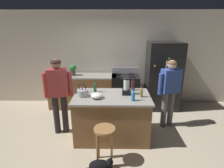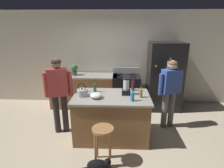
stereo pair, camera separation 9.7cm
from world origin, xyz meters
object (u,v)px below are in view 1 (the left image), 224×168
person_by_sink_right (170,88)px  bottle_olive_oil (95,88)px  potted_plant (73,69)px  tea_kettle (82,93)px  bottle_vinegar (141,93)px  mixing_bowl (97,96)px  refrigerator (163,76)px  person_by_island_left (58,90)px  bar_stool (105,136)px  stove_range (125,91)px  bottle_wine (133,85)px  blender_appliance (126,88)px  bottle_soda (133,96)px  kitchen_island (112,117)px  cat (101,165)px

person_by_sink_right → bottle_olive_oil: bearing=-170.8°
potted_plant → tea_kettle: potted_plant is taller
bottle_olive_oil → bottle_vinegar: bearing=-15.5°
mixing_bowl → tea_kettle: size_ratio=0.86×
refrigerator → person_by_sink_right: 1.04m
person_by_island_left → bar_stool: person_by_island_left is taller
stove_range → potted_plant: potted_plant is taller
tea_kettle → bottle_wine: bearing=19.7°
refrigerator → blender_appliance: 1.80m
bottle_wine → mixing_bowl: bottle_wine is taller
blender_appliance → potted_plant: bearing=134.0°
bottle_wine → stove_range: bearing=94.7°
person_by_island_left → bottle_soda: person_by_island_left is taller
bottle_vinegar → tea_kettle: (-1.16, 0.02, -0.01)m
stove_range → mixing_bowl: 1.85m
blender_appliance → tea_kettle: bearing=-172.0°
kitchen_island → stove_range: size_ratio=1.37×
person_by_island_left → person_by_sink_right: (2.41, 0.30, -0.04)m
kitchen_island → stove_range: bearing=76.9°
bottle_vinegar → cat: bearing=-128.9°
potted_plant → blender_appliance: 2.03m
mixing_bowl → bottle_wine: bearing=32.0°
kitchen_island → cat: kitchen_island is taller
refrigerator → bottle_vinegar: 1.77m
person_by_island_left → tea_kettle: bearing=-20.1°
kitchen_island → tea_kettle: size_ratio=5.60×
kitchen_island → bar_stool: 0.80m
bottle_soda → tea_kettle: tea_kettle is taller
person_by_sink_right → bar_stool: bearing=-138.2°
stove_range → cat: (-0.52, -2.51, -0.38)m
potted_plant → bottle_vinegar: 2.34m
blender_appliance → bottle_vinegar: (0.28, -0.15, -0.06)m
potted_plant → stove_range: bearing=-1.0°
potted_plant → blender_appliance: blender_appliance is taller
person_by_sink_right → bar_stool: (-1.40, -1.25, -0.43)m
stove_range → bottle_olive_oil: bearing=-118.3°
bottle_wine → bottle_soda: bottle_wine is taller
bar_stool → blender_appliance: (0.40, 0.87, 0.56)m
refrigerator → tea_kettle: bearing=-142.3°
person_by_sink_right → tea_kettle: person_by_sink_right is taller
refrigerator → bottle_soda: (-1.00, -1.74, 0.10)m
blender_appliance → cat: bearing=-113.3°
blender_appliance → bottle_wine: (0.16, 0.25, -0.03)m
cat → bottle_olive_oil: bottle_olive_oil is taller
kitchen_island → bottle_soda: bearing=-31.4°
kitchen_island → bottle_wine: 0.81m
refrigerator → bottle_wine: bearing=-129.3°
person_by_island_left → bottle_vinegar: (1.70, -0.22, 0.03)m
cat → mixing_bowl: size_ratio=2.20×
potted_plant → bottle_vinegar: bearing=-43.5°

